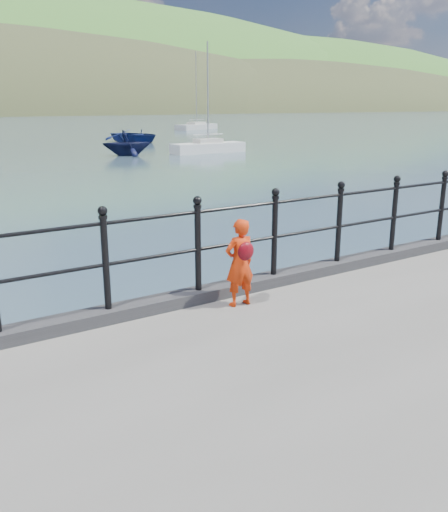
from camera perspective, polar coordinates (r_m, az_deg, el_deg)
ground at (r=7.73m, az=0.75°, el=-10.51°), size 600.00×600.00×0.00m
kerb at (r=7.20m, az=1.44°, el=-3.26°), size 60.00×0.30×0.15m
railing at (r=6.99m, az=1.48°, el=2.55°), size 18.11×0.11×1.20m
child at (r=6.60m, az=1.68°, el=-0.66°), size 0.40×0.32×1.09m
launch_blue at (r=51.34m, az=-9.30°, el=12.41°), size 5.30×6.52×1.19m
launch_navy at (r=37.86m, az=-10.18°, el=11.64°), size 3.66×3.29×1.72m
sailboat_far at (r=75.90m, az=-2.90°, el=13.42°), size 7.42×4.73×10.22m
sailboat_near at (r=39.63m, az=-1.68°, el=11.30°), size 5.57×1.66×7.72m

